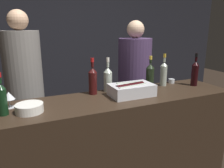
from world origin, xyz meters
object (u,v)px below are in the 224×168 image
white_wine_bottle (108,78)px  red_wine_bottle_tall (93,80)px  wine_glass (9,96)px  candle_votive (171,81)px  ice_bin_with_bottles (131,89)px  red_wine_bottle_burgundy (2,98)px  person_in_hoodie (25,84)px  bowl_white (29,108)px  red_wine_bottle_black_foil (195,72)px  person_blond_tee (134,81)px  rose_wine_bottle (164,73)px  champagne_bottle (150,74)px

white_wine_bottle → red_wine_bottle_tall: bearing=-172.5°
wine_glass → candle_votive: (1.63, 0.11, -0.07)m
ice_bin_with_bottles → red_wine_bottle_burgundy: size_ratio=1.27×
ice_bin_with_bottles → person_in_hoodie: person_in_hoodie is taller
bowl_white → white_wine_bottle: 0.78m
bowl_white → red_wine_bottle_tall: (0.57, 0.24, 0.10)m
wine_glass → candle_votive: 1.63m
red_wine_bottle_black_foil → person_blond_tee: size_ratio=0.21×
red_wine_bottle_black_foil → rose_wine_bottle: bearing=156.3°
bowl_white → candle_votive: size_ratio=3.00×
candle_votive → person_in_hoodie: person_in_hoodie is taller
bowl_white → white_wine_bottle: white_wine_bottle is taller
person_in_hoodie → person_blond_tee: (1.29, -0.15, -0.06)m
red_wine_bottle_black_foil → rose_wine_bottle: 0.33m
red_wine_bottle_black_foil → red_wine_bottle_tall: 1.08m
ice_bin_with_bottles → wine_glass: bearing=173.6°
rose_wine_bottle → person_blond_tee: (-0.05, 0.53, -0.21)m
wine_glass → person_blond_tee: size_ratio=0.08×
wine_glass → red_wine_bottle_tall: red_wine_bottle_tall is taller
candle_votive → champagne_bottle: size_ratio=0.21×
red_wine_bottle_black_foil → bowl_white: bearing=-177.0°
red_wine_bottle_tall → person_blond_tee: (0.73, 0.51, -0.21)m
ice_bin_with_bottles → candle_votive: (0.63, 0.22, -0.04)m
champagne_bottle → person_in_hoodie: 1.36m
bowl_white → rose_wine_bottle: 1.37m
candle_votive → person_in_hoodie: size_ratio=0.04×
ice_bin_with_bottles → red_wine_bottle_tall: size_ratio=1.16×
bowl_white → person_in_hoodie: size_ratio=0.11×
white_wine_bottle → bowl_white: bearing=-160.5°
ice_bin_with_bottles → rose_wine_bottle: (0.48, 0.17, 0.08)m
red_wine_bottle_tall → person_blond_tee: bearing=34.9°
red_wine_bottle_black_foil → white_wine_bottle: size_ratio=1.04×
red_wine_bottle_burgundy → champagne_bottle: champagne_bottle is taller
candle_votive → red_wine_bottle_black_foil: size_ratio=0.19×
bowl_white → red_wine_bottle_black_foil: 1.65m
champagne_bottle → person_blond_tee: size_ratio=0.19×
ice_bin_with_bottles → person_in_hoodie: bearing=135.5°
champagne_bottle → white_wine_bottle: bearing=177.2°
white_wine_bottle → person_blond_tee: person_blond_tee is taller
red_wine_bottle_black_foil → white_wine_bottle: (-0.91, 0.17, -0.01)m
candle_votive → person_blond_tee: (-0.20, 0.48, -0.09)m
person_blond_tee → red_wine_bottle_tall: bearing=-128.0°
bowl_white → red_wine_bottle_tall: 0.62m
rose_wine_bottle → person_in_hoodie: size_ratio=0.19×
wine_glass → red_wine_bottle_burgundy: size_ratio=0.41×
candle_votive → person_blond_tee: 0.53m
champagne_bottle → person_in_hoodie: person_in_hoodie is taller
champagne_bottle → red_wine_bottle_black_foil: 0.48m
ice_bin_with_bottles → red_wine_bottle_tall: 0.36m
wine_glass → red_wine_bottle_tall: size_ratio=0.38×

